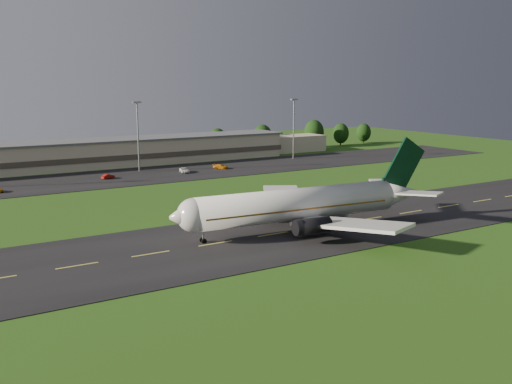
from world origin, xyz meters
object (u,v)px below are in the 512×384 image
terminal (126,152)px  light_mast_east (294,121)px  service_vehicle_b (108,176)px  airliner (301,205)px  service_vehicle_d (221,167)px  light_mast_centre (138,128)px  service_vehicle_c (185,170)px

terminal → light_mast_east: size_ratio=7.13×
terminal → service_vehicle_b: 28.22m
airliner → light_mast_east: (54.19, 80.07, 8.08)m
airliner → service_vehicle_d: size_ratio=10.94×
light_mast_centre → service_vehicle_d: 26.84m
airliner → service_vehicle_b: airliner is taller
terminal → light_mast_centre: 18.45m
light_mast_centre → light_mast_east: (55.00, 0.00, 0.00)m
light_mast_east → light_mast_centre: bearing=180.0°
light_mast_centre → service_vehicle_b: (-11.88, -8.50, -12.03)m
service_vehicle_c → service_vehicle_d: bearing=18.7°
terminal → service_vehicle_c: terminal is taller
terminal → service_vehicle_d: terminal is taller
service_vehicle_b → service_vehicle_d: (34.44, 0.23, 0.07)m
service_vehicle_b → service_vehicle_d: service_vehicle_d is taller
airliner → service_vehicle_c: airliner is taller
airliner → light_mast_east: light_mast_east is taller
light_mast_centre → service_vehicle_b: bearing=-144.4°
service_vehicle_c → terminal: bearing=121.8°
terminal → service_vehicle_d: (21.17, -24.45, -3.21)m
service_vehicle_b → service_vehicle_d: size_ratio=0.79×
light_mast_centre → light_mast_east: bearing=0.0°
airliner → terminal: airliner is taller
terminal → light_mast_centre: light_mast_centre is taller
airliner → service_vehicle_b: bearing=105.0°
terminal → service_vehicle_b: bearing=-118.3°
terminal → light_mast_centre: size_ratio=7.13×
terminal → service_vehicle_c: 27.35m
airliner → light_mast_centre: (-0.81, 80.07, 8.08)m
terminal → light_mast_east: (53.60, -16.18, 8.75)m
light_mast_east → service_vehicle_c: bearing=-168.0°
airliner → service_vehicle_d: airliner is taller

